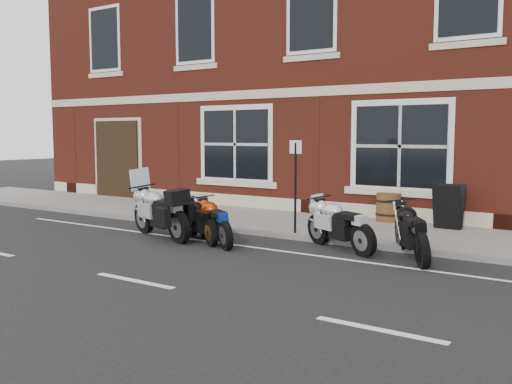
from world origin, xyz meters
The scene contains 12 objects.
ground centered at (0.00, 0.00, 0.00)m, with size 80.00×80.00×0.00m, color black.
sidewalk centered at (0.00, 3.00, 0.06)m, with size 30.00×3.00×0.12m, color slate.
kerb centered at (0.00, 1.42, 0.06)m, with size 30.00×0.16×0.12m, color slate.
pub_building centered at (0.00, 10.50, 6.00)m, with size 24.00×12.00×12.00m, color maroon.
moto_touring_silver centered at (-2.27, -0.01, 0.61)m, with size 2.21×0.89×1.50m.
moto_sport_red centered at (-0.83, 0.10, 0.50)m, with size 1.68×1.16×0.87m.
moto_sport_black centered at (-1.29, 0.20, 0.48)m, with size 1.63×1.06×0.83m.
moto_sport_silver centered at (1.59, 0.98, 0.53)m, with size 1.88×1.05×0.92m.
moto_naked_black centered at (3.05, 0.95, 0.54)m, with size 1.24×1.84×0.95m.
a_board_sign centered at (2.87, 3.96, 0.63)m, with size 0.61×0.41×1.02m, color black, non-canonical shape.
barrel_planter centered at (1.32, 4.30, 0.47)m, with size 0.63×0.63×0.69m.
parking_sign centered at (0.24, 1.55, 1.28)m, with size 0.29×0.05×2.01m.
Camera 1 is at (6.39, -9.13, 2.26)m, focal length 40.00 mm.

